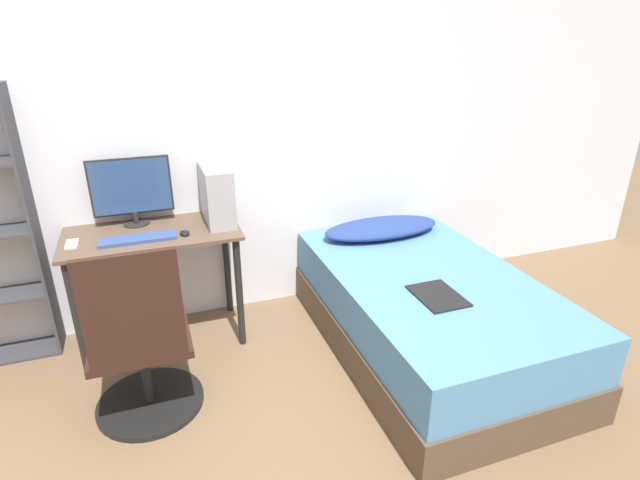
{
  "coord_description": "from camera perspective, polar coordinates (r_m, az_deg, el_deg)",
  "views": [
    {
      "loc": [
        -0.26,
        -1.71,
        1.9
      ],
      "look_at": [
        0.67,
        0.83,
        0.75
      ],
      "focal_mm": 28.0,
      "sensor_mm": 36.0,
      "label": 1
    }
  ],
  "objects": [
    {
      "name": "ground_plane",
      "position": [
        2.57,
        -8.45,
        -24.96
      ],
      "size": [
        14.0,
        14.0,
        0.0
      ],
      "primitive_type": "plane",
      "color": "brown"
    },
    {
      "name": "magazine",
      "position": [
        2.87,
        13.31,
        -6.23
      ],
      "size": [
        0.24,
        0.32,
        0.01
      ],
      "color": "black",
      "rests_on": "bed"
    },
    {
      "name": "wall_back",
      "position": [
        3.34,
        -15.43,
        11.0
      ],
      "size": [
        8.0,
        0.05,
        2.5
      ],
      "color": "silver",
      "rests_on": "ground_plane"
    },
    {
      "name": "monitor",
      "position": [
        3.28,
        -20.75,
        5.46
      ],
      "size": [
        0.48,
        0.16,
        0.42
      ],
      "color": "black",
      "rests_on": "desk"
    },
    {
      "name": "mouse",
      "position": [
        3.08,
        -15.22,
        0.79
      ],
      "size": [
        0.06,
        0.09,
        0.02
      ],
      "color": "black",
      "rests_on": "desk"
    },
    {
      "name": "phone",
      "position": [
        3.17,
        -26.5,
        -0.42
      ],
      "size": [
        0.07,
        0.14,
        0.01
      ],
      "color": "#B7B7BC",
      "rests_on": "desk"
    },
    {
      "name": "pillow",
      "position": [
        3.62,
        7.05,
        1.37
      ],
      "size": [
        0.87,
        0.36,
        0.11
      ],
      "color": "navy",
      "rests_on": "bed"
    },
    {
      "name": "office_chair",
      "position": [
        2.75,
        -19.66,
        -12.22
      ],
      "size": [
        0.57,
        0.57,
        1.01
      ],
      "color": "black",
      "rests_on": "ground_plane"
    },
    {
      "name": "keyboard",
      "position": [
        3.08,
        -20.11,
        0.13
      ],
      "size": [
        0.43,
        0.13,
        0.02
      ],
      "color": "#33477A",
      "rests_on": "desk"
    },
    {
      "name": "desk",
      "position": [
        3.23,
        -18.39,
        -1.31
      ],
      "size": [
        1.03,
        0.54,
        0.77
      ],
      "color": "brown",
      "rests_on": "ground_plane"
    },
    {
      "name": "pc_tower",
      "position": [
        3.2,
        -11.73,
        5.16
      ],
      "size": [
        0.16,
        0.4,
        0.36
      ],
      "color": "#99999E",
      "rests_on": "desk"
    },
    {
      "name": "bed",
      "position": [
        3.23,
        12.15,
        -8.11
      ],
      "size": [
        1.14,
        1.87,
        0.52
      ],
      "color": "#4C3D2D",
      "rests_on": "ground_plane"
    }
  ]
}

